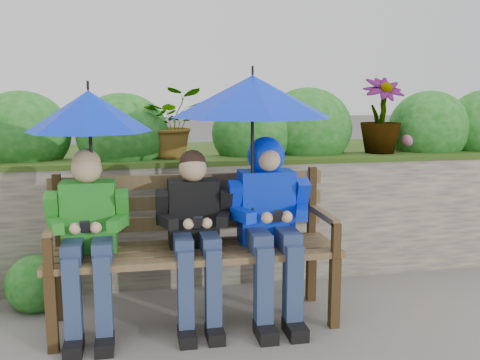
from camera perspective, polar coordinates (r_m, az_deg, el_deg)
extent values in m
plane|color=slate|center=(3.99, 0.29, -13.80)|extent=(60.00, 60.00, 0.00)
cube|color=#605B55|center=(4.54, -1.59, -4.29)|extent=(8.00, 0.40, 1.00)
cube|color=#1B3811|center=(4.44, -1.62, 2.11)|extent=(8.00, 0.42, 0.04)
cube|color=#1B3811|center=(5.70, -3.59, -1.66)|extent=(8.00, 2.00, 0.96)
ellipsoid|color=#125510|center=(4.70, -22.24, 4.56)|extent=(0.78, 0.62, 0.70)
ellipsoid|color=#125510|center=(4.51, -12.41, 4.77)|extent=(0.75, 0.60, 0.68)
ellipsoid|color=#125510|center=(4.70, 1.40, 5.08)|extent=(0.73, 0.58, 0.66)
ellipsoid|color=#125510|center=(4.87, 7.21, 5.46)|extent=(0.82, 0.65, 0.73)
ellipsoid|color=#125510|center=(5.34, 19.51, 5.22)|extent=(0.78, 0.62, 0.70)
sphere|color=#C46995|center=(4.53, -20.34, 3.45)|extent=(0.14, 0.14, 0.14)
sphere|color=#C46995|center=(4.57, 0.76, 4.08)|extent=(0.14, 0.14, 0.14)
sphere|color=#C46995|center=(5.09, 17.56, 4.20)|extent=(0.14, 0.14, 0.14)
imported|color=#125510|center=(4.47, -7.20, 6.06)|extent=(0.52, 0.45, 0.58)
imported|color=#125510|center=(4.95, 14.83, 6.69)|extent=(0.38, 0.38, 0.67)
sphere|color=#125510|center=(4.25, -20.99, -10.34)|extent=(0.43, 0.43, 0.43)
cube|color=#382712|center=(3.53, -19.45, -13.36)|extent=(0.06, 0.06, 0.48)
cube|color=#382712|center=(3.97, -18.46, -10.68)|extent=(0.06, 0.06, 0.48)
cube|color=#382712|center=(3.71, 10.04, -11.77)|extent=(0.06, 0.06, 0.48)
cube|color=#382712|center=(4.14, 7.60, -9.44)|extent=(0.06, 0.06, 0.48)
cube|color=brown|center=(3.45, -4.40, -8.66)|extent=(1.94, 0.11, 0.04)
cube|color=brown|center=(3.58, -4.67, -7.97)|extent=(1.94, 0.11, 0.04)
cube|color=brown|center=(3.72, -4.92, -7.33)|extent=(1.94, 0.11, 0.04)
cube|color=brown|center=(3.85, -5.15, -6.74)|extent=(1.94, 0.11, 0.04)
cube|color=#382712|center=(3.85, -18.81, -3.39)|extent=(0.05, 0.05, 0.54)
cube|color=brown|center=(3.61, -19.33, -4.81)|extent=(0.05, 0.50, 0.04)
cube|color=#382712|center=(3.41, -19.79, -7.74)|extent=(0.05, 0.05, 0.24)
cube|color=#382712|center=(4.03, 7.66, -2.43)|extent=(0.05, 0.05, 0.54)
cube|color=brown|center=(3.79, 8.93, -3.71)|extent=(0.05, 0.50, 0.04)
cube|color=#382712|center=(3.60, 10.21, -6.40)|extent=(0.05, 0.05, 0.24)
cube|color=brown|center=(3.87, -5.27, -4.50)|extent=(1.94, 0.04, 0.10)
cube|color=brown|center=(3.84, -5.30, -2.32)|extent=(1.94, 0.04, 0.10)
cube|color=brown|center=(3.81, -5.34, -0.09)|extent=(1.94, 0.04, 0.10)
cube|color=#1B7C21|center=(3.67, -15.81, -3.75)|extent=(0.35, 0.20, 0.47)
sphere|color=tan|center=(3.59, -16.06, 1.19)|extent=(0.19, 0.19, 0.19)
sphere|color=tan|center=(3.60, -16.07, 1.74)|extent=(0.18, 0.18, 0.18)
cube|color=navy|center=(3.56, -17.37, -7.09)|extent=(0.12, 0.33, 0.12)
cube|color=navy|center=(3.51, -17.41, -12.47)|extent=(0.10, 0.11, 0.59)
cube|color=black|center=(3.55, -17.31, -16.64)|extent=(0.11, 0.22, 0.08)
cube|color=navy|center=(3.55, -14.40, -7.03)|extent=(0.12, 0.33, 0.12)
cube|color=navy|center=(3.49, -14.35, -12.43)|extent=(0.10, 0.11, 0.59)
cube|color=black|center=(3.53, -14.23, -16.62)|extent=(0.11, 0.22, 0.08)
cube|color=#1B7C21|center=(3.63, -19.36, -3.07)|extent=(0.08, 0.19, 0.26)
cube|color=#1B7C21|center=(3.51, -19.11, -4.66)|extent=(0.13, 0.22, 0.07)
sphere|color=tan|center=(3.41, -17.19, -4.98)|extent=(0.07, 0.07, 0.07)
cube|color=#1B7C21|center=(3.59, -12.43, -2.88)|extent=(0.08, 0.19, 0.26)
cube|color=#1B7C21|center=(3.48, -12.93, -4.50)|extent=(0.13, 0.22, 0.07)
sphere|color=tan|center=(3.40, -15.13, -4.93)|extent=(0.07, 0.07, 0.07)
cube|color=black|center=(3.39, -16.18, -4.83)|extent=(0.06, 0.07, 0.09)
cube|color=black|center=(3.68, -5.02, -3.50)|extent=(0.34, 0.20, 0.46)
sphere|color=tan|center=(3.60, -5.06, 1.28)|extent=(0.19, 0.19, 0.19)
sphere|color=black|center=(3.60, -5.09, 1.82)|extent=(0.18, 0.18, 0.18)
cube|color=navy|center=(3.56, -6.15, -6.76)|extent=(0.12, 0.32, 0.12)
cube|color=navy|center=(3.50, -5.82, -12.10)|extent=(0.10, 0.11, 0.59)
cube|color=black|center=(3.55, -5.66, -16.27)|extent=(0.11, 0.22, 0.08)
cube|color=navy|center=(3.58, -3.28, -6.64)|extent=(0.12, 0.32, 0.12)
cube|color=navy|center=(3.52, -2.87, -11.94)|extent=(0.10, 0.11, 0.59)
cube|color=black|center=(3.57, -2.70, -16.09)|extent=(0.11, 0.22, 0.08)
cube|color=black|center=(3.60, -8.33, -2.88)|extent=(0.08, 0.18, 0.25)
cube|color=black|center=(3.49, -7.70, -4.42)|extent=(0.13, 0.21, 0.07)
sphere|color=tan|center=(3.41, -5.53, -4.69)|extent=(0.07, 0.07, 0.07)
cube|color=black|center=(3.64, -1.62, -2.63)|extent=(0.08, 0.18, 0.25)
cube|color=black|center=(3.53, -1.74, -4.18)|extent=(0.13, 0.21, 0.07)
sphere|color=tan|center=(3.43, -3.55, -4.61)|extent=(0.07, 0.07, 0.07)
cube|color=black|center=(3.41, -4.52, -4.53)|extent=(0.06, 0.07, 0.09)
cube|color=#101DBA|center=(3.76, 2.78, -2.80)|extent=(0.37, 0.22, 0.51)
sphere|color=tan|center=(3.68, 2.90, 2.43)|extent=(0.21, 0.21, 0.21)
sphere|color=#101DBA|center=(3.71, 2.79, 2.64)|extent=(0.26, 0.26, 0.26)
sphere|color=tan|center=(3.63, 3.10, 2.17)|extent=(0.16, 0.16, 0.16)
cube|color=navy|center=(3.61, 1.90, -6.34)|extent=(0.13, 0.35, 0.13)
cube|color=navy|center=(3.55, 2.52, -11.73)|extent=(0.11, 0.12, 0.59)
cube|color=black|center=(3.59, 2.75, -15.87)|extent=(0.12, 0.24, 0.09)
cube|color=navy|center=(3.66, 4.93, -6.16)|extent=(0.13, 0.35, 0.13)
cube|color=navy|center=(3.59, 5.65, -11.46)|extent=(0.11, 0.12, 0.59)
cube|color=black|center=(3.63, 5.90, -15.55)|extent=(0.12, 0.24, 0.09)
cube|color=#101DBA|center=(3.64, -0.62, -2.12)|extent=(0.09, 0.20, 0.28)
cube|color=#101DBA|center=(3.53, 0.33, -3.78)|extent=(0.14, 0.23, 0.08)
sphere|color=tan|center=(3.46, 2.90, -4.04)|extent=(0.08, 0.08, 0.08)
cube|color=#101DBA|center=(3.75, 6.50, -1.82)|extent=(0.09, 0.20, 0.28)
cube|color=#101DBA|center=(3.63, 6.66, -3.47)|extent=(0.14, 0.23, 0.08)
sphere|color=tan|center=(3.50, 5.00, -3.93)|extent=(0.08, 0.08, 0.08)
cube|color=black|center=(3.47, 4.00, -3.85)|extent=(0.06, 0.07, 0.09)
cone|color=#0020CA|center=(3.54, -15.80, 7.08)|extent=(0.79, 0.79, 0.26)
cylinder|color=black|center=(3.53, -15.92, 9.67)|extent=(0.02, 0.02, 0.06)
cylinder|color=black|center=(3.56, -15.56, 1.58)|extent=(0.02, 0.02, 0.69)
sphere|color=black|center=(3.63, -15.32, -3.79)|extent=(0.04, 0.04, 0.04)
cone|color=#0020CA|center=(3.56, 1.34, 8.91)|extent=(1.08, 1.08, 0.27)
cylinder|color=black|center=(3.56, 1.35, 11.60)|extent=(0.02, 0.02, 0.06)
cylinder|color=black|center=(3.58, 1.32, 2.85)|extent=(0.02, 0.02, 0.76)
sphere|color=black|center=(3.64, 1.30, -3.06)|extent=(0.04, 0.04, 0.04)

